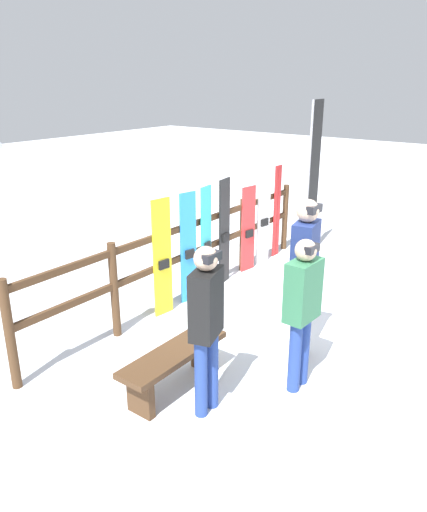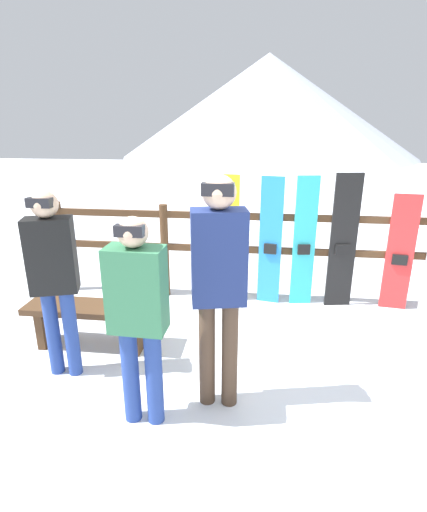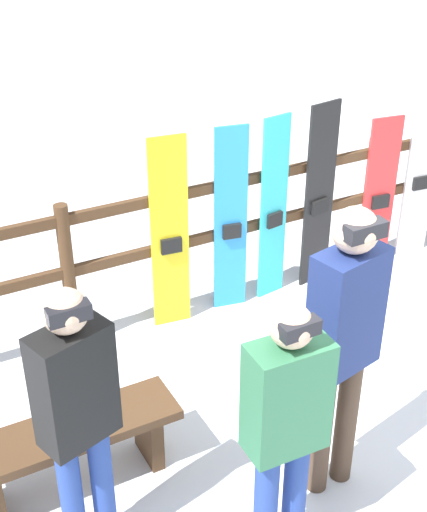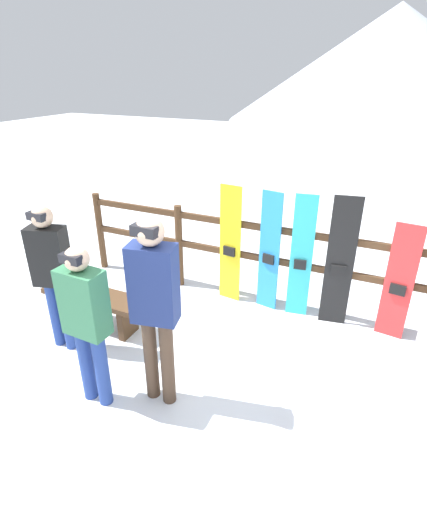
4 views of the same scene
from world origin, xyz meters
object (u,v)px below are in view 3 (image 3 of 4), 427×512
(snowboard_yellow, at_px, (170,236))
(person_black, at_px, (77,409))
(snowboard_cyan, at_px, (274,210))
(snowboard_red, at_px, (379,194))
(person_plaid_green, at_px, (286,421))
(snowboard_black_stripe, at_px, (319,197))
(snowboard_white, at_px, (421,174))
(snowboard_blue, at_px, (230,222))
(person_navy, at_px, (344,333))
(bench, at_px, (72,443))

(snowboard_yellow, bearing_deg, person_black, -126.86)
(snowboard_cyan, relative_size, snowboard_red, 1.13)
(person_plaid_green, distance_m, snowboard_cyan, 2.57)
(snowboard_yellow, xyz_separation_m, snowboard_black_stripe, (1.36, 0.00, 0.02))
(snowboard_white, bearing_deg, snowboard_cyan, -180.00)
(person_black, bearing_deg, snowboard_yellow, 53.14)
(person_plaid_green, height_order, snowboard_yellow, person_plaid_green)
(snowboard_red, height_order, snowboard_white, snowboard_white)
(person_plaid_green, height_order, snowboard_blue, person_plaid_green)
(person_plaid_green, distance_m, person_navy, 0.61)
(person_black, height_order, person_navy, person_navy)
(person_black, relative_size, snowboard_blue, 1.05)
(snowboard_blue, bearing_deg, snowboard_white, 0.00)
(snowboard_yellow, height_order, snowboard_blue, snowboard_yellow)
(snowboard_yellow, xyz_separation_m, snowboard_cyan, (0.91, 0.00, 0.00))
(snowboard_red, xyz_separation_m, snowboard_white, (0.45, 0.00, 0.09))
(bench, bearing_deg, snowboard_black_stripe, 25.92)
(snowboard_cyan, distance_m, snowboard_black_stripe, 0.44)
(bench, distance_m, snowboard_yellow, 1.80)
(person_navy, distance_m, snowboard_yellow, 1.96)
(person_black, relative_size, snowboard_cyan, 1.04)
(person_navy, distance_m, snowboard_white, 3.05)
(person_plaid_green, height_order, snowboard_white, person_plaid_green)
(snowboard_red, bearing_deg, snowboard_black_stripe, 179.98)
(person_navy, height_order, snowboard_black_stripe, person_navy)
(bench, relative_size, snowboard_black_stripe, 0.79)
(snowboard_blue, relative_size, snowboard_red, 1.12)
(snowboard_red, bearing_deg, snowboard_white, 0.02)
(snowboard_yellow, relative_size, snowboard_cyan, 1.00)
(snowboard_yellow, relative_size, snowboard_blue, 1.01)
(snowboard_cyan, distance_m, snowboard_white, 1.54)
(bench, height_order, snowboard_blue, snowboard_blue)
(person_navy, bearing_deg, snowboard_blue, 78.05)
(person_black, xyz_separation_m, person_navy, (1.39, -0.23, 0.11))
(snowboard_blue, distance_m, snowboard_red, 1.48)
(person_black, relative_size, person_navy, 0.90)
(snowboard_blue, bearing_deg, person_navy, -101.95)
(person_plaid_green, xyz_separation_m, snowboard_cyan, (1.33, 2.20, -0.14))
(bench, relative_size, snowboard_yellow, 0.81)
(bench, distance_m, snowboard_black_stripe, 2.90)
(person_navy, height_order, snowboard_red, person_navy)
(person_navy, bearing_deg, snowboard_red, 45.62)
(snowboard_yellow, bearing_deg, snowboard_black_stripe, 0.00)
(snowboard_white, bearing_deg, snowboard_black_stripe, 180.00)
(snowboard_red, distance_m, snowboard_white, 0.46)
(snowboard_yellow, distance_m, snowboard_black_stripe, 1.36)
(snowboard_white, bearing_deg, person_black, -155.48)
(person_black, bearing_deg, bench, 82.58)
(person_navy, relative_size, snowboard_black_stripe, 1.13)
(person_navy, distance_m, snowboard_red, 2.73)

